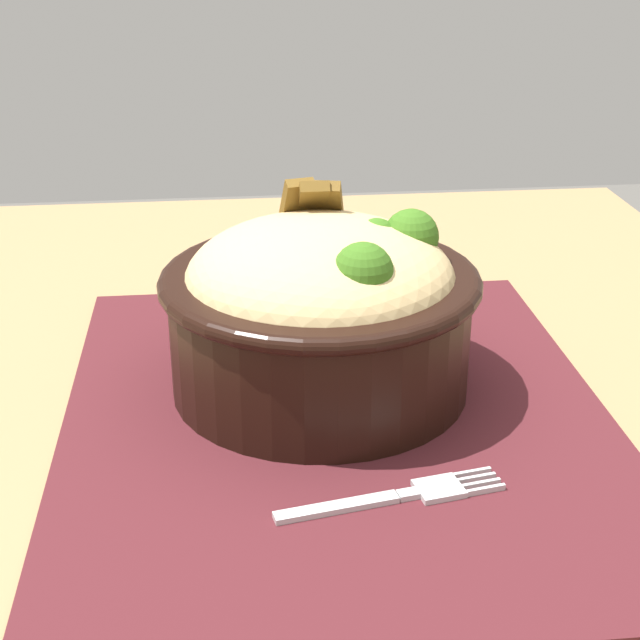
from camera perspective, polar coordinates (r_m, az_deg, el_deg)
The scene contains 4 objects.
table at distance 0.67m, azimuth -0.08°, elevation -13.11°, with size 1.01×0.78×0.75m.
placemat at distance 0.63m, azimuth 1.05°, elevation -5.74°, with size 0.44×0.36×0.00m, color #47191E.
bowl at distance 0.64m, azimuth 0.07°, elevation 0.89°, with size 0.21×0.21×0.14m.
fork at distance 0.55m, azimuth 4.88°, elevation -10.37°, with size 0.04×0.13×0.00m.
Camera 1 is at (0.53, -0.06, 1.07)m, focal length 53.76 mm.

